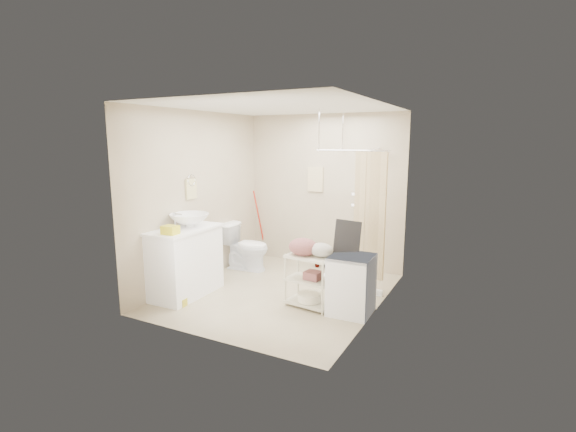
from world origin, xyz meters
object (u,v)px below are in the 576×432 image
object	(u,v)px
vanity	(185,261)
washing_machine	(351,284)
laundry_rack	(310,276)
toilet	(246,246)

from	to	relation	value
vanity	washing_machine	bearing A→B (deg)	10.09
vanity	laundry_rack	size ratio (longest dim) A/B	1.32
vanity	laundry_rack	world-z (taller)	vanity
vanity	laundry_rack	bearing A→B (deg)	11.96
toilet	laundry_rack	world-z (taller)	laundry_rack
washing_machine	toilet	bearing A→B (deg)	155.40
toilet	washing_machine	world-z (taller)	toilet
vanity	toilet	distance (m)	1.40
washing_machine	laundry_rack	distance (m)	0.56
vanity	washing_machine	xyz separation A→B (m)	(2.30, 0.46, -0.11)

